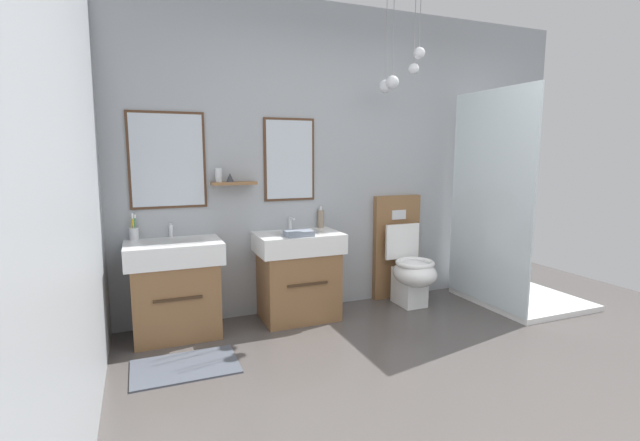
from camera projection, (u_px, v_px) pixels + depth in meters
ground_plane at (518, 421)px, 2.46m from camera, size 5.67×5.50×0.10m
wall_back at (351, 159)px, 4.16m from camera, size 4.47×0.64×2.68m
wall_left at (31, 172)px, 1.45m from camera, size 0.12×4.30×2.68m
bath_mat at (185, 367)px, 2.97m from camera, size 0.68×0.44×0.01m
vanity_sink_left at (175, 286)px, 3.46m from camera, size 0.71×0.49×0.74m
tap_on_left_sink at (171, 229)px, 3.56m from camera, size 0.03×0.13×0.11m
vanity_sink_right at (298, 274)px, 3.83m from camera, size 0.71×0.49×0.74m
tap_on_right_sink at (291, 221)px, 3.93m from camera, size 0.03×0.13×0.11m
toilet at (405, 263)px, 4.24m from camera, size 0.48×0.62×1.00m
toothbrush_cup at (134, 232)px, 3.45m from camera, size 0.07×0.07×0.21m
soap_dispenser at (321, 218)px, 4.03m from camera, size 0.06×0.06×0.19m
folded_hand_towel at (299, 233)px, 3.63m from camera, size 0.22×0.16×0.04m
shower_tray at (509, 261)px, 4.18m from camera, size 0.93×1.00×1.95m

